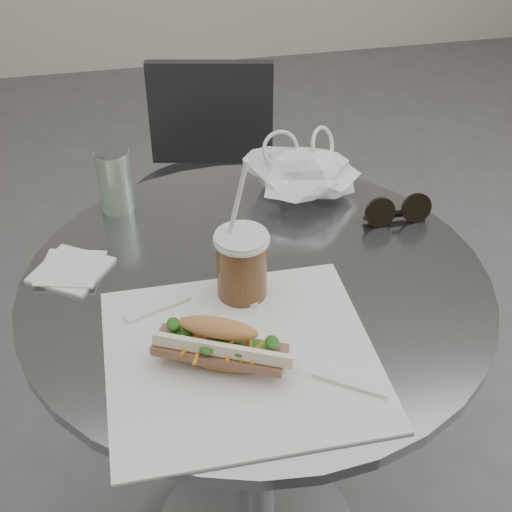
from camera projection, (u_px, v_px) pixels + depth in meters
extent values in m
cylinder|color=slate|center=(256.00, 430.00, 1.37)|extent=(0.08, 0.08, 0.71)
cylinder|color=slate|center=(256.00, 285.00, 1.15)|extent=(0.76, 0.76, 0.02)
cylinder|color=#323234|center=(216.00, 340.00, 2.09)|extent=(0.37, 0.37, 0.02)
cylinder|color=#323234|center=(213.00, 278.00, 1.95)|extent=(0.07, 0.07, 0.49)
cylinder|color=#323234|center=(209.00, 202.00, 1.80)|extent=(0.41, 0.41, 0.02)
cube|color=#323234|center=(211.00, 113.00, 1.87)|extent=(0.32, 0.10, 0.28)
cube|color=white|center=(241.00, 357.00, 1.01)|extent=(0.38, 0.36, 0.00)
ellipsoid|color=#B17B43|center=(220.00, 359.00, 0.98)|extent=(0.24, 0.17, 0.02)
cube|color=brown|center=(220.00, 350.00, 0.97)|extent=(0.19, 0.13, 0.01)
ellipsoid|color=#B17B43|center=(218.00, 332.00, 0.96)|extent=(0.24, 0.17, 0.04)
cylinder|color=brown|center=(242.00, 268.00, 1.09)|extent=(0.08, 0.08, 0.10)
cylinder|color=silver|center=(241.00, 238.00, 1.05)|extent=(0.08, 0.08, 0.01)
cylinder|color=white|center=(234.00, 214.00, 1.03)|extent=(0.04, 0.05, 0.19)
cylinder|color=black|center=(380.00, 213.00, 1.26)|extent=(0.06, 0.02, 0.06)
cylinder|color=black|center=(416.00, 208.00, 1.27)|extent=(0.06, 0.02, 0.06)
cube|color=black|center=(398.00, 214.00, 1.27)|extent=(0.02, 0.01, 0.01)
cube|color=white|center=(71.00, 270.00, 1.16)|extent=(0.15, 0.15, 0.01)
cube|color=white|center=(71.00, 268.00, 1.16)|extent=(0.12, 0.12, 0.00)
cylinder|color=#538F5D|center=(115.00, 181.00, 1.28)|extent=(0.06, 0.06, 0.12)
cylinder|color=slate|center=(111.00, 151.00, 1.25)|extent=(0.06, 0.06, 0.00)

